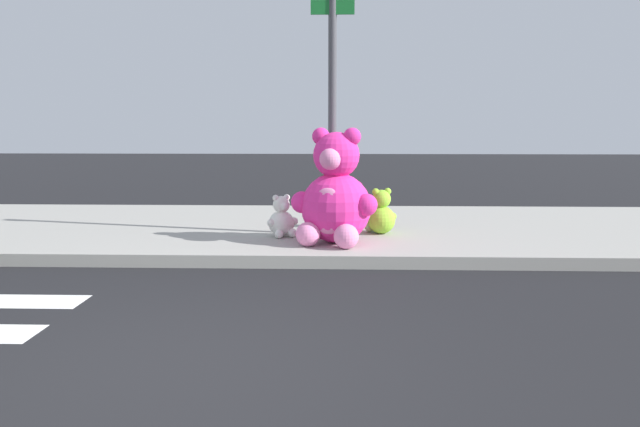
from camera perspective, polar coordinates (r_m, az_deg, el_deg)
The scene contains 7 objects.
ground_plane at distance 4.46m, azimuth -13.18°, elevation -13.62°, with size 60.00×60.00×0.00m, color black.
sidewalk at distance 9.39m, azimuth -4.96°, elevation -1.46°, with size 28.00×4.40×0.15m, color #9E9B93.
sign_pole at distance 8.39m, azimuth 1.12°, elevation 9.58°, with size 0.56×0.11×3.20m.
plush_pink_large at distance 7.85m, azimuth 1.37°, elevation 1.46°, with size 1.07×1.01×1.43m.
plush_red at distance 9.03m, azimuth 1.94°, elevation 0.32°, with size 0.44×0.50×0.65m.
plush_white at distance 8.36m, azimuth -3.45°, elevation -0.57°, with size 0.39×0.40×0.56m.
plush_lime at distance 8.61m, azimuth 5.49°, elevation -0.16°, with size 0.46×0.44×0.62m.
Camera 1 is at (1.12, -3.99, 1.64)m, focal length 35.59 mm.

